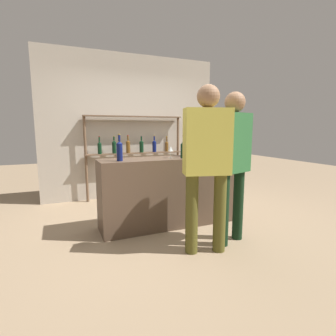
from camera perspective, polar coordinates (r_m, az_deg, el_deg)
ground_plane at (r=3.88m, az=0.00°, el=-12.13°), size 16.00×16.00×0.00m
bar_counter at (r=3.73m, az=0.00°, el=-5.16°), size 1.91×0.52×0.97m
back_wall at (r=5.39m, az=-7.83°, el=8.83°), size 3.51×0.12×2.80m
back_shelf at (r=5.22m, az=-7.26°, el=5.19°), size 1.93×0.18×1.61m
counter_bottle_0 at (r=3.32m, az=-10.51°, el=3.79°), size 0.08×0.08×0.34m
counter_bottle_1 at (r=3.60m, az=3.42°, el=4.12°), size 0.08×0.08×0.31m
counter_bottle_2 at (r=3.97m, az=11.51°, el=4.40°), size 0.07×0.07×0.33m
wine_glass at (r=3.61m, az=0.60°, el=4.12°), size 0.08×0.08×0.16m
ice_bucket at (r=3.87m, az=5.31°, el=4.30°), size 0.24×0.24×0.23m
customer_center at (r=2.83m, az=8.49°, el=2.30°), size 0.54×0.34×1.82m
customer_right at (r=3.15m, az=13.95°, el=2.55°), size 0.49×0.32×1.79m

